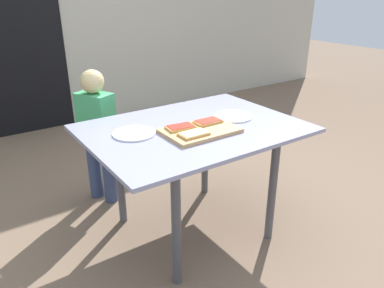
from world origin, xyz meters
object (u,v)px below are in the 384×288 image
pizza_slice_far_right (208,122)px  child_left (97,130)px  cutting_board (200,131)px  pizza_slice_far_left (181,127)px  plate_white_right (233,116)px  plate_white_left (134,133)px  pizza_slice_near_left (194,134)px  dining_table (194,140)px

pizza_slice_far_right → child_left: (-0.40, 0.72, -0.20)m
cutting_board → child_left: (-0.31, 0.77, -0.18)m
pizza_slice_far_left → child_left: bearing=107.3°
plate_white_right → plate_white_left: same height
pizza_slice_far_left → pizza_slice_far_right: bearing=-3.6°
pizza_slice_far_right → pizza_slice_far_left: same height
cutting_board → pizza_slice_far_right: (0.09, 0.05, 0.02)m
pizza_slice_far_left → pizza_slice_near_left: bearing=-88.4°
dining_table → plate_white_left: bearing=165.5°
dining_table → plate_white_right: (0.30, 0.00, 0.09)m
dining_table → pizza_slice_near_left: size_ratio=7.84×
cutting_board → pizza_slice_far_right: size_ratio=2.61×
plate_white_left → pizza_slice_far_right: bearing=-17.5°
dining_table → pizza_slice_far_left: (-0.11, -0.03, 0.11)m
pizza_slice_far_left → plate_white_right: 0.40m
pizza_slice_far_right → child_left: bearing=119.0°
cutting_board → pizza_slice_far_right: pizza_slice_far_right is taller
pizza_slice_far_right → plate_white_right: 0.23m
dining_table → plate_white_left: plate_white_left is taller
pizza_slice_near_left → pizza_slice_far_right: 0.21m
cutting_board → pizza_slice_near_left: size_ratio=2.61×
pizza_slice_far_left → plate_white_right: (0.40, 0.03, -0.02)m
cutting_board → pizza_slice_far_left: size_ratio=2.44×
pizza_slice_near_left → child_left: (-0.22, 0.83, -0.20)m
pizza_slice_near_left → plate_white_left: size_ratio=0.65×
dining_table → child_left: (-0.33, 0.68, -0.08)m
cutting_board → pizza_slice_far_left: bearing=143.4°
child_left → plate_white_right: bearing=-47.4°
pizza_slice_far_left → dining_table: bearing=15.8°
plate_white_right → child_left: 0.94m
dining_table → cutting_board: size_ratio=3.01×
child_left → pizza_slice_near_left: bearing=-74.9°
plate_white_left → pizza_slice_near_left: bearing=-46.1°
pizza_slice_far_left → plate_white_left: (-0.22, 0.12, -0.02)m
dining_table → pizza_slice_far_right: pizza_slice_far_right is taller
cutting_board → child_left: 0.85m
pizza_slice_far_right → plate_white_right: pizza_slice_far_right is taller
dining_table → pizza_slice_far_left: 0.16m
plate_white_left → plate_white_right: bearing=-7.7°
pizza_slice_near_left → pizza_slice_far_left: same height
pizza_slice_far_right → pizza_slice_far_left: size_ratio=0.94×
cutting_board → pizza_slice_near_left: pizza_slice_near_left is taller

